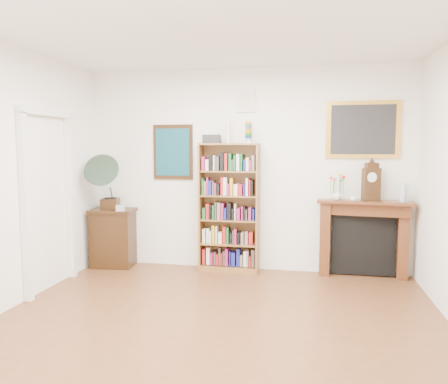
# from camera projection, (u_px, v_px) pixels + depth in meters

# --- Properties ---
(room) EXTENTS (4.51, 5.01, 2.81)m
(room) POSITION_uv_depth(u_px,v_px,m) (204.00, 186.00, 3.65)
(room) COLOR brown
(room) RESTS_ON ground
(door_casing) EXTENTS (0.08, 1.02, 2.17)m
(door_casing) POSITION_uv_depth(u_px,v_px,m) (49.00, 186.00, 5.25)
(door_casing) COLOR white
(door_casing) RESTS_ON left_wall
(teal_poster) EXTENTS (0.58, 0.04, 0.78)m
(teal_poster) POSITION_uv_depth(u_px,v_px,m) (173.00, 152.00, 6.24)
(teal_poster) COLOR black
(teal_poster) RESTS_ON back_wall
(small_picture) EXTENTS (0.26, 0.04, 0.30)m
(small_picture) POSITION_uv_depth(u_px,v_px,m) (246.00, 101.00, 5.97)
(small_picture) COLOR white
(small_picture) RESTS_ON back_wall
(gilt_painting) EXTENTS (0.95, 0.04, 0.75)m
(gilt_painting) POSITION_uv_depth(u_px,v_px,m) (363.00, 130.00, 5.72)
(gilt_painting) COLOR gold
(gilt_painting) RESTS_ON back_wall
(bookshelf) EXTENTS (0.82, 0.29, 2.04)m
(bookshelf) POSITION_uv_depth(u_px,v_px,m) (229.00, 200.00, 6.01)
(bookshelf) COLOR brown
(bookshelf) RESTS_ON floor
(side_cabinet) EXTENTS (0.65, 0.50, 0.84)m
(side_cabinet) POSITION_uv_depth(u_px,v_px,m) (113.00, 238.00, 6.31)
(side_cabinet) COLOR black
(side_cabinet) RESTS_ON floor
(fireplace) EXTENTS (1.24, 0.41, 1.03)m
(fireplace) POSITION_uv_depth(u_px,v_px,m) (363.00, 232.00, 5.78)
(fireplace) COLOR #4D2612
(fireplace) RESTS_ON floor
(gramophone) EXTENTS (0.59, 0.68, 0.79)m
(gramophone) POSITION_uv_depth(u_px,v_px,m) (105.00, 179.00, 6.14)
(gramophone) COLOR black
(gramophone) RESTS_ON side_cabinet
(cd_stack) EXTENTS (0.16, 0.16, 0.08)m
(cd_stack) POSITION_uv_depth(u_px,v_px,m) (120.00, 208.00, 6.07)
(cd_stack) COLOR silver
(cd_stack) RESTS_ON side_cabinet
(mantel_clock) EXTENTS (0.24, 0.18, 0.50)m
(mantel_clock) POSITION_uv_depth(u_px,v_px,m) (371.00, 183.00, 5.63)
(mantel_clock) COLOR black
(mantel_clock) RESTS_ON fireplace
(flower_vase) EXTENTS (0.13, 0.13, 0.14)m
(flower_vase) POSITION_uv_depth(u_px,v_px,m) (337.00, 195.00, 5.76)
(flower_vase) COLOR white
(flower_vase) RESTS_ON fireplace
(teacup) EXTENTS (0.11, 0.11, 0.06)m
(teacup) POSITION_uv_depth(u_px,v_px,m) (353.00, 199.00, 5.63)
(teacup) COLOR white
(teacup) RESTS_ON fireplace
(bottle_left) EXTENTS (0.07, 0.07, 0.24)m
(bottle_left) POSITION_uv_depth(u_px,v_px,m) (403.00, 193.00, 5.55)
(bottle_left) COLOR silver
(bottle_left) RESTS_ON fireplace
(bottle_right) EXTENTS (0.06, 0.06, 0.20)m
(bottle_right) POSITION_uv_depth(u_px,v_px,m) (406.00, 194.00, 5.59)
(bottle_right) COLOR silver
(bottle_right) RESTS_ON fireplace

